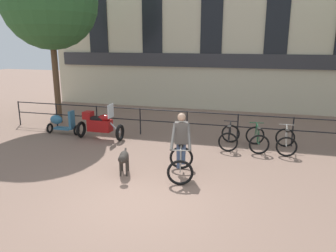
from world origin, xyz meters
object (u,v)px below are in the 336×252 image
parked_bicycle_near_lamp (229,137)px  dog (124,158)px  parked_scooter (62,123)px  parked_motorcycle (100,124)px  parked_bicycle_mid_right (286,141)px  parked_bicycle_mid_left (257,139)px  cyclist_with_bike (181,148)px

parked_bicycle_near_lamp → dog: bearing=51.3°
dog → parked_scooter: parked_scooter is taller
parked_bicycle_near_lamp → parked_motorcycle: bearing=3.6°
dog → parked_bicycle_mid_right: (4.41, 3.26, -0.12)m
parked_motorcycle → parked_bicycle_mid_left: 5.71m
parked_bicycle_near_lamp → parked_scooter: (-6.52, -0.15, 0.10)m
parked_motorcycle → parked_bicycle_mid_left: parked_motorcycle is taller
cyclist_with_bike → parked_bicycle_mid_left: bearing=43.3°
dog → parked_motorcycle: size_ratio=0.59×
parked_bicycle_mid_left → parked_bicycle_mid_right: 0.93m
cyclist_with_bike → parked_bicycle_mid_right: (2.90, 2.83, -0.41)m
cyclist_with_bike → parked_bicycle_near_lamp: cyclist_with_bike is taller
cyclist_with_bike → parked_scooter: size_ratio=1.33×
cyclist_with_bike → dog: bearing=-176.1°
parked_bicycle_near_lamp → parked_bicycle_mid_right: same height
cyclist_with_bike → parked_bicycle_mid_right: bearing=32.5°
cyclist_with_bike → dog: 1.59m
parked_bicycle_mid_left → parked_motorcycle: bearing=-4.9°
dog → parked_bicycle_near_lamp: parked_bicycle_near_lamp is taller
cyclist_with_bike → parked_motorcycle: cyclist_with_bike is taller
parked_bicycle_near_lamp → parked_bicycle_mid_left: (0.93, 0.00, -0.00)m
cyclist_with_bike → parked_bicycle_mid_left: (1.97, 2.83, -0.41)m
parked_bicycle_near_lamp → parked_scooter: 6.52m
dog → parked_scooter: size_ratio=0.80×
dog → parked_motorcycle: 3.66m
parked_bicycle_near_lamp → cyclist_with_bike: bearing=69.1°
dog → parked_bicycle_mid_left: (3.48, 3.26, -0.12)m
parked_bicycle_near_lamp → parked_scooter: size_ratio=0.87×
parked_scooter → parked_bicycle_mid_left: bearing=-89.1°
cyclist_with_bike → parked_bicycle_near_lamp: (1.05, 2.83, -0.41)m
parked_bicycle_mid_right → parked_scooter: bearing=2.3°
parked_bicycle_mid_right → parked_bicycle_mid_left: bearing=1.2°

